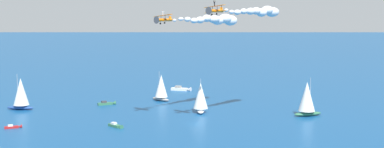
{
  "coord_description": "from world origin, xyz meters",
  "views": [
    {
      "loc": [
        -111.54,
        109.2,
        34.02
      ],
      "look_at": [
        -0.12,
        1.28,
        15.92
      ],
      "focal_mm": 47.46,
      "sensor_mm": 36.0,
      "label": 1
    }
  ],
  "objects_px": {
    "wingwalker_lead": "(214,3)",
    "sailboat_far_stbd": "(201,97)",
    "motorboat_ahead": "(107,103)",
    "motorboat_outer_ring_b": "(116,126)",
    "biplane_lead": "(215,10)",
    "wingwalker_wingman": "(163,12)",
    "sailboat_far_port": "(161,87)",
    "motorboat_inshore": "(182,89)",
    "sailboat_outer_ring_a": "(307,99)",
    "motorboat_offshore": "(14,127)",
    "biplane_wingman": "(163,19)",
    "sailboat_mid_cluster": "(21,93)"
  },
  "relations": [
    {
      "from": "motorboat_outer_ring_b",
      "to": "biplane_wingman",
      "type": "relative_size",
      "value": 0.81
    },
    {
      "from": "motorboat_outer_ring_b",
      "to": "wingwalker_lead",
      "type": "xyz_separation_m",
      "value": [
        -21.11,
        -20.91,
        37.07
      ]
    },
    {
      "from": "sailboat_far_port",
      "to": "sailboat_far_stbd",
      "type": "height_order",
      "value": "sailboat_far_stbd"
    },
    {
      "from": "sailboat_far_port",
      "to": "wingwalker_lead",
      "type": "xyz_separation_m",
      "value": [
        -48.17,
        20.38,
        32.19
      ]
    },
    {
      "from": "wingwalker_wingman",
      "to": "motorboat_outer_ring_b",
      "type": "bearing_deg",
      "value": 69.41
    },
    {
      "from": "motorboat_outer_ring_b",
      "to": "wingwalker_wingman",
      "type": "height_order",
      "value": "wingwalker_wingman"
    },
    {
      "from": "sailboat_mid_cluster",
      "to": "motorboat_outer_ring_b",
      "type": "bearing_deg",
      "value": -171.15
    },
    {
      "from": "sailboat_far_port",
      "to": "motorboat_inshore",
      "type": "xyz_separation_m",
      "value": [
        14.11,
        -24.48,
        -4.63
      ]
    },
    {
      "from": "sailboat_far_stbd",
      "to": "motorboat_inshore",
      "type": "bearing_deg",
      "value": -35.87
    },
    {
      "from": "motorboat_outer_ring_b",
      "to": "biplane_wingman",
      "type": "distance_m",
      "value": 35.68
    },
    {
      "from": "sailboat_outer_ring_a",
      "to": "wingwalker_lead",
      "type": "height_order",
      "value": "wingwalker_lead"
    },
    {
      "from": "motorboat_ahead",
      "to": "sailboat_mid_cluster",
      "type": "bearing_deg",
      "value": 64.36
    },
    {
      "from": "wingwalker_lead",
      "to": "sailboat_far_stbd",
      "type": "bearing_deg",
      "value": -35.53
    },
    {
      "from": "motorboat_inshore",
      "to": "motorboat_outer_ring_b",
      "type": "relative_size",
      "value": 1.55
    },
    {
      "from": "biplane_lead",
      "to": "biplane_wingman",
      "type": "height_order",
      "value": "biplane_lead"
    },
    {
      "from": "biplane_wingman",
      "to": "biplane_lead",
      "type": "bearing_deg",
      "value": -157.31
    },
    {
      "from": "motorboat_outer_ring_b",
      "to": "biplane_lead",
      "type": "xyz_separation_m",
      "value": [
        -21.35,
        -20.95,
        34.89
      ]
    },
    {
      "from": "sailboat_far_port",
      "to": "biplane_wingman",
      "type": "xyz_separation_m",
      "value": [
        -32.68,
        26.92,
        27.29
      ]
    },
    {
      "from": "sailboat_far_port",
      "to": "wingwalker_wingman",
      "type": "height_order",
      "value": "wingwalker_wingman"
    },
    {
      "from": "sailboat_far_port",
      "to": "biplane_lead",
      "type": "bearing_deg",
      "value": 157.2
    },
    {
      "from": "motorboat_inshore",
      "to": "sailboat_far_port",
      "type": "bearing_deg",
      "value": 119.96
    },
    {
      "from": "sailboat_outer_ring_a",
      "to": "wingwalker_wingman",
      "type": "distance_m",
      "value": 57.04
    },
    {
      "from": "sailboat_mid_cluster",
      "to": "sailboat_outer_ring_a",
      "type": "relative_size",
      "value": 0.98
    },
    {
      "from": "sailboat_mid_cluster",
      "to": "sailboat_far_port",
      "type": "bearing_deg",
      "value": -113.07
    },
    {
      "from": "biplane_lead",
      "to": "wingwalker_wingman",
      "type": "height_order",
      "value": "biplane_lead"
    },
    {
      "from": "sailboat_far_port",
      "to": "sailboat_far_stbd",
      "type": "bearing_deg",
      "value": 167.43
    },
    {
      "from": "motorboat_offshore",
      "to": "biplane_lead",
      "type": "height_order",
      "value": "biplane_lead"
    },
    {
      "from": "wingwalker_lead",
      "to": "motorboat_inshore",
      "type": "bearing_deg",
      "value": -35.77
    },
    {
      "from": "motorboat_outer_ring_b",
      "to": "motorboat_offshore",
      "type": "bearing_deg",
      "value": 48.0
    },
    {
      "from": "motorboat_ahead",
      "to": "sailboat_mid_cluster",
      "type": "relative_size",
      "value": 0.54
    },
    {
      "from": "sailboat_mid_cluster",
      "to": "wingwalker_wingman",
      "type": "height_order",
      "value": "wingwalker_wingman"
    },
    {
      "from": "motorboat_offshore",
      "to": "motorboat_outer_ring_b",
      "type": "distance_m",
      "value": 30.77
    },
    {
      "from": "sailboat_outer_ring_a",
      "to": "wingwalker_wingman",
      "type": "relative_size",
      "value": 8.53
    },
    {
      "from": "sailboat_outer_ring_a",
      "to": "biplane_wingman",
      "type": "distance_m",
      "value": 55.86
    },
    {
      "from": "motorboat_ahead",
      "to": "motorboat_outer_ring_b",
      "type": "relative_size",
      "value": 1.16
    },
    {
      "from": "biplane_lead",
      "to": "biplane_wingman",
      "type": "relative_size",
      "value": 1.0
    },
    {
      "from": "sailboat_mid_cluster",
      "to": "motorboat_outer_ring_b",
      "type": "xyz_separation_m",
      "value": [
        -47.82,
        -7.45,
        -5.41
      ]
    },
    {
      "from": "biplane_lead",
      "to": "sailboat_mid_cluster",
      "type": "bearing_deg",
      "value": 22.32
    },
    {
      "from": "motorboat_inshore",
      "to": "wingwalker_lead",
      "type": "bearing_deg",
      "value": 144.23
    },
    {
      "from": "motorboat_offshore",
      "to": "biplane_wingman",
      "type": "bearing_deg",
      "value": -125.14
    },
    {
      "from": "motorboat_outer_ring_b",
      "to": "wingwalker_wingman",
      "type": "xyz_separation_m",
      "value": [
        -5.39,
        -14.34,
        34.31
      ]
    },
    {
      "from": "sailboat_mid_cluster",
      "to": "biplane_lead",
      "type": "xyz_separation_m",
      "value": [
        -69.17,
        -28.39,
        29.48
      ]
    },
    {
      "from": "sailboat_far_port",
      "to": "wingwalker_lead",
      "type": "distance_m",
      "value": 61.42
    },
    {
      "from": "motorboat_offshore",
      "to": "sailboat_outer_ring_a",
      "type": "distance_m",
      "value": 94.71
    },
    {
      "from": "motorboat_outer_ring_b",
      "to": "wingwalker_lead",
      "type": "distance_m",
      "value": 47.51
    },
    {
      "from": "sailboat_far_port",
      "to": "motorboat_inshore",
      "type": "relative_size",
      "value": 1.26
    },
    {
      "from": "motorboat_inshore",
      "to": "biplane_lead",
      "type": "relative_size",
      "value": 1.25
    },
    {
      "from": "sailboat_far_stbd",
      "to": "wingwalker_lead",
      "type": "bearing_deg",
      "value": 144.47
    },
    {
      "from": "biplane_wingman",
      "to": "sailboat_far_port",
      "type": "bearing_deg",
      "value": -39.48
    },
    {
      "from": "sailboat_far_port",
      "to": "motorboat_inshore",
      "type": "height_order",
      "value": "sailboat_far_port"
    }
  ]
}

